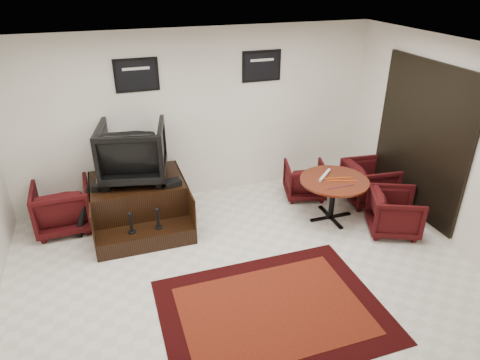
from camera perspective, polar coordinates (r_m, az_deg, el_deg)
name	(u,v)px	position (r m, az deg, el deg)	size (l,w,h in m)	color
ground	(247,280)	(5.65, 0.97, -13.16)	(6.00, 6.00, 0.00)	white
room_shell	(278,144)	(4.95, 5.13, 4.81)	(6.02, 5.02, 2.81)	white
area_rug	(272,311)	(5.25, 4.33, -16.97)	(2.57, 1.93, 0.01)	black
shine_podium	(140,205)	(6.75, -13.21, -3.21)	(1.39, 1.44, 0.72)	black
shine_chair	(132,149)	(6.50, -14.15, 4.05)	(0.94, 0.88, 0.96)	black
shoes_pair	(101,185)	(6.51, -18.05, -0.65)	(0.28, 0.32, 0.10)	black
polish_kit	(172,183)	(6.36, -9.03, -0.36)	(0.25, 0.17, 0.09)	black
umbrella_black	(83,210)	(6.63, -20.18, -3.73)	(0.33, 0.12, 0.89)	black
umbrella_hooked	(83,208)	(6.70, -20.16, -3.58)	(0.31, 0.12, 0.85)	black
armchair_side	(62,205)	(6.95, -22.63, -3.04)	(0.79, 0.74, 0.82)	black
meeting_table	(334,185)	(6.73, 12.42, -0.60)	(1.05, 1.05, 0.69)	#48180A
table_chair_back	(305,178)	(7.43, 8.64, 0.20)	(0.65, 0.61, 0.67)	black
table_chair_window	(370,180)	(7.49, 16.90, -0.04)	(0.75, 0.71, 0.78)	black
table_chair_corner	(395,210)	(6.77, 19.94, -3.83)	(0.70, 0.66, 0.72)	black
paper_roll	(325,175)	(6.75, 11.25, 0.67)	(0.05, 0.05, 0.42)	silver
table_clutter	(340,181)	(6.65, 13.21, -0.16)	(0.57, 0.33, 0.01)	#EB5C0D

